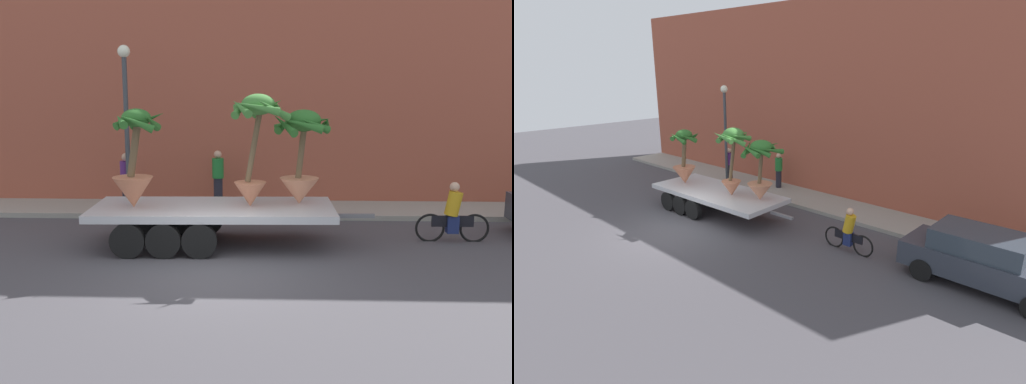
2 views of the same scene
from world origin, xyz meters
TOP-DOWN VIEW (x-y plane):
  - ground_plane at (0.00, 0.00)m, footprint 60.00×60.00m
  - sidewalk at (0.00, 6.10)m, footprint 24.00×2.20m
  - building_facade at (0.00, 7.80)m, footprint 24.00×1.20m
  - flatbed_trailer at (-0.54, 2.27)m, footprint 6.87×2.56m
  - potted_palm_rear at (0.73, 2.24)m, footprint 1.49×1.47m
  - potted_palm_middle at (1.84, 2.63)m, footprint 1.55×1.57m
  - potted_palm_front at (-2.13, 2.06)m, footprint 1.29×1.31m
  - cyclist at (5.65, 2.83)m, footprint 1.84×0.34m
  - pedestrian_near_gate at (-3.27, 5.64)m, footprint 0.36×0.36m
  - pedestrian_far_left at (-0.59, 6.43)m, footprint 0.36×0.36m
  - street_lamp at (-3.11, 5.30)m, footprint 0.36×0.36m

SIDE VIEW (x-z plane):
  - ground_plane at x=0.00m, z-range 0.00..0.00m
  - sidewalk at x=0.00m, z-range 0.00..0.15m
  - cyclist at x=5.65m, z-range -0.10..1.44m
  - flatbed_trailer at x=-0.54m, z-range 0.28..1.26m
  - pedestrian_near_gate at x=-3.27m, z-range 0.19..1.90m
  - pedestrian_far_left at x=-0.59m, z-range 0.19..1.90m
  - potted_palm_front at x=-2.13m, z-range 0.79..3.14m
  - potted_palm_middle at x=1.84m, z-range 1.04..3.35m
  - potted_palm_rear at x=0.73m, z-range 1.24..3.93m
  - street_lamp at x=-3.11m, z-range 0.82..5.65m
  - building_facade at x=0.00m, z-range 0.00..8.67m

